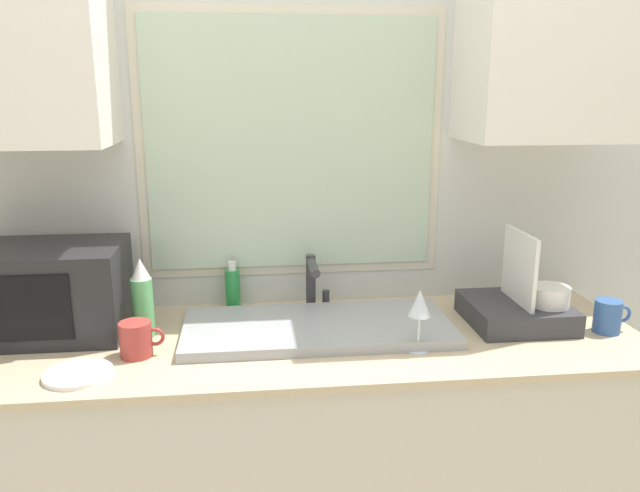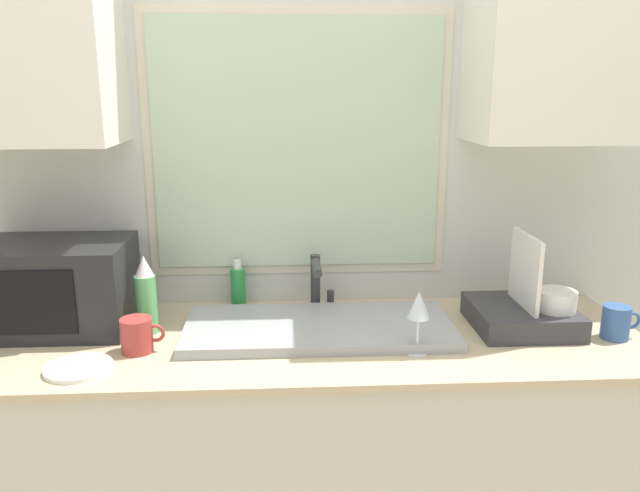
{
  "view_description": "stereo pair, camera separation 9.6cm",
  "coord_description": "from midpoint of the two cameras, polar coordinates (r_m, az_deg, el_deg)",
  "views": [
    {
      "loc": [
        -0.14,
        -1.39,
        1.6
      ],
      "look_at": [
        0.05,
        0.28,
        1.17
      ],
      "focal_mm": 35.0,
      "sensor_mm": 36.0,
      "label": 1
    },
    {
      "loc": [
        -0.04,
        -1.4,
        1.6
      ],
      "look_at": [
        0.05,
        0.28,
        1.17
      ],
      "focal_mm": 35.0,
      "sensor_mm": 36.0,
      "label": 2
    }
  ],
  "objects": [
    {
      "name": "small_plate",
      "position": [
        1.74,
        -19.74,
        -10.46
      ],
      "size": [
        0.17,
        0.17,
        0.01
      ],
      "color": "white",
      "rests_on": "countertop"
    },
    {
      "name": "wine_glass",
      "position": [
        1.71,
        10.61,
        -5.54
      ],
      "size": [
        0.06,
        0.06,
        0.18
      ],
      "color": "silver",
      "rests_on": "countertop"
    },
    {
      "name": "faucet",
      "position": [
        2.01,
        1.12,
        -3.01
      ],
      "size": [
        0.08,
        0.18,
        0.18
      ],
      "color": "#333338",
      "rests_on": "countertop"
    },
    {
      "name": "sink_basin",
      "position": [
        1.87,
        1.38,
        -7.48
      ],
      "size": [
        0.79,
        0.36,
        0.03
      ],
      "color": "#9EA0A5",
      "rests_on": "countertop"
    },
    {
      "name": "countertop",
      "position": [
        2.06,
        -0.21,
        -19.64
      ],
      "size": [
        2.02,
        0.65,
        0.89
      ],
      "color": "beige",
      "rests_on": "ground_plane"
    },
    {
      "name": "wall_back",
      "position": [
        2.03,
        -0.71,
        8.25
      ],
      "size": [
        6.0,
        0.38,
        2.6
      ],
      "color": "silver",
      "rests_on": "ground_plane"
    },
    {
      "name": "mug_near_sink",
      "position": [
        1.79,
        -14.89,
        -7.9
      ],
      "size": [
        0.12,
        0.09,
        0.1
      ],
      "color": "#A53833",
      "rests_on": "countertop"
    },
    {
      "name": "spray_bottle",
      "position": [
        1.89,
        -14.24,
        -4.46
      ],
      "size": [
        0.06,
        0.06,
        0.24
      ],
      "color": "#59B266",
      "rests_on": "countertop"
    },
    {
      "name": "soap_bottle",
      "position": [
        2.07,
        -6.19,
        -3.71
      ],
      "size": [
        0.05,
        0.05,
        0.16
      ],
      "color": "#268C3F",
      "rests_on": "countertop"
    },
    {
      "name": "microwave",
      "position": [
        2.01,
        -21.88,
        -3.4
      ],
      "size": [
        0.44,
        0.31,
        0.26
      ],
      "color": "#232326",
      "rests_on": "countertop"
    },
    {
      "name": "mug_by_rack",
      "position": [
        2.03,
        26.71,
        -6.26
      ],
      "size": [
        0.11,
        0.08,
        0.1
      ],
      "color": "#335999",
      "rests_on": "countertop"
    },
    {
      "name": "dish_rack",
      "position": [
        2.01,
        19.6,
        -5.63
      ],
      "size": [
        0.3,
        0.29,
        0.29
      ],
      "color": "#333338",
      "rests_on": "countertop"
    }
  ]
}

